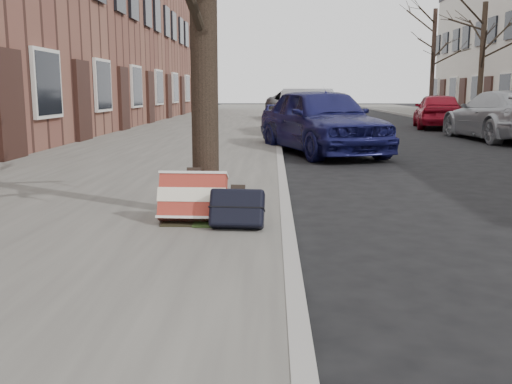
{
  "coord_description": "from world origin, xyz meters",
  "views": [
    {
      "loc": [
        -1.4,
        -4.28,
        1.35
      ],
      "look_at": [
        -1.54,
        0.8,
        0.45
      ],
      "focal_mm": 40.0,
      "sensor_mm": 36.0,
      "label": 1
    }
  ],
  "objects_px": {
    "suitcase_red": "(193,197)",
    "car_near_mid": "(307,112)",
    "suitcase_navy": "(237,208)",
    "car_near_front": "(321,120)"
  },
  "relations": [
    {
      "from": "suitcase_navy",
      "to": "car_near_mid",
      "type": "bearing_deg",
      "value": 88.18
    },
    {
      "from": "suitcase_navy",
      "to": "car_near_front",
      "type": "xyz_separation_m",
      "value": [
        1.37,
        7.4,
        0.41
      ]
    },
    {
      "from": "suitcase_navy",
      "to": "car_near_mid",
      "type": "xyz_separation_m",
      "value": [
        1.35,
        12.46,
        0.4
      ]
    },
    {
      "from": "suitcase_red",
      "to": "car_near_front",
      "type": "xyz_separation_m",
      "value": [
        1.8,
        7.16,
        0.36
      ]
    },
    {
      "from": "car_near_front",
      "to": "car_near_mid",
      "type": "distance_m",
      "value": 5.06
    },
    {
      "from": "suitcase_red",
      "to": "car_near_mid",
      "type": "xyz_separation_m",
      "value": [
        1.79,
        12.21,
        0.35
      ]
    },
    {
      "from": "suitcase_red",
      "to": "car_near_front",
      "type": "distance_m",
      "value": 7.39
    },
    {
      "from": "suitcase_navy",
      "to": "car_near_front",
      "type": "relative_size",
      "value": 0.12
    },
    {
      "from": "suitcase_navy",
      "to": "car_near_front",
      "type": "bearing_deg",
      "value": 83.91
    },
    {
      "from": "suitcase_red",
      "to": "car_near_mid",
      "type": "bearing_deg",
      "value": 83.95
    }
  ]
}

